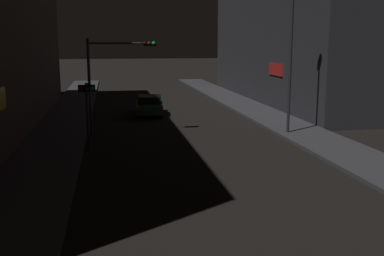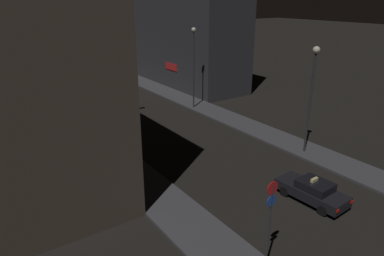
{
  "view_description": "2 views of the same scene",
  "coord_description": "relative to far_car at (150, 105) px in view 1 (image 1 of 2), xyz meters",
  "views": [
    {
      "loc": [
        -3.93,
        6.26,
        5.18
      ],
      "look_at": [
        -0.76,
        23.94,
        1.81
      ],
      "focal_mm": 43.27,
      "sensor_mm": 36.0,
      "label": 1
    },
    {
      "loc": [
        -16.02,
        -1.14,
        12.0
      ],
      "look_at": [
        -0.41,
        21.6,
        1.66
      ],
      "focal_mm": 32.98,
      "sensor_mm": 36.0,
      "label": 2
    }
  ],
  "objects": [
    {
      "name": "sidewalk_left",
      "position": [
        -5.67,
        -5.86,
        -0.65
      ],
      "size": [
        3.12,
        70.01,
        0.16
      ],
      "primitive_type": "cube",
      "color": "#424247",
      "rests_on": "ground_plane"
    },
    {
      "name": "sidewalk_right",
      "position": [
        7.96,
        -5.86,
        -0.65
      ],
      "size": [
        3.12,
        70.01,
        0.16
      ],
      "primitive_type": "cube",
      "color": "#424247",
      "rests_on": "ground_plane"
    },
    {
      "name": "far_car",
      "position": [
        0.0,
        0.0,
        0.0
      ],
      "size": [
        2.19,
        4.59,
        1.42
      ],
      "color": "#1E512D",
      "rests_on": "ground_plane"
    },
    {
      "name": "traffic_light_overhead",
      "position": [
        -2.46,
        -6.78,
        3.11
      ],
      "size": [
        3.77,
        0.42,
        5.34
      ],
      "color": "#2D2D33",
      "rests_on": "ground_plane"
    },
    {
      "name": "traffic_light_left_kerb",
      "position": [
        -3.85,
        -10.08,
        1.62
      ],
      "size": [
        0.8,
        0.42,
        3.24
      ],
      "color": "#2D2D33",
      "rests_on": "ground_plane"
    },
    {
      "name": "street_lamp_far_block",
      "position": [
        7.02,
        -8.44,
        5.16
      ],
      "size": [
        0.49,
        0.49,
        8.76
      ],
      "color": "#2D2D33",
      "rests_on": "sidewalk_right"
    }
  ]
}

